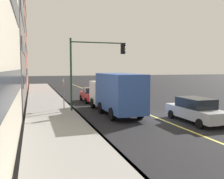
% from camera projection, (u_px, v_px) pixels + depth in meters
% --- Properties ---
extents(ground, '(200.00, 200.00, 0.00)m').
position_uv_depth(ground, '(153.00, 116.00, 18.57)').
color(ground, black).
extents(sidewalk_slab, '(80.00, 3.94, 0.15)m').
position_uv_depth(sidewalk_slab, '(56.00, 122.00, 16.38)').
color(sidewalk_slab, gray).
rests_on(sidewalk_slab, ground).
extents(curb_edge, '(80.00, 0.16, 0.15)m').
position_uv_depth(curb_edge, '(84.00, 120.00, 16.96)').
color(curb_edge, slate).
rests_on(curb_edge, ground).
extents(lane_stripe_center, '(80.00, 0.16, 0.01)m').
position_uv_depth(lane_stripe_center, '(153.00, 116.00, 18.57)').
color(lane_stripe_center, '#D8CC4C').
rests_on(lane_stripe_center, ground).
extents(car_red, '(4.12, 1.96, 1.54)m').
position_uv_depth(car_red, '(92.00, 94.00, 26.51)').
color(car_red, red).
rests_on(car_red, ground).
extents(car_silver, '(4.80, 1.92, 1.64)m').
position_uv_depth(car_silver, '(195.00, 110.00, 16.44)').
color(car_silver, '#A8AAB2').
rests_on(car_silver, ground).
extents(truck_blue, '(8.19, 2.39, 3.18)m').
position_uv_depth(truck_blue, '(115.00, 92.00, 19.48)').
color(truck_blue, silver).
rests_on(truck_blue, ground).
extents(traffic_light_mast, '(0.28, 4.80, 6.01)m').
position_uv_depth(traffic_light_mast, '(93.00, 61.00, 20.45)').
color(traffic_light_mast, '#1E3823').
rests_on(traffic_light_mast, ground).
extents(street_sign_post, '(0.60, 0.08, 2.75)m').
position_uv_depth(street_sign_post, '(64.00, 92.00, 20.82)').
color(street_sign_post, slate).
rests_on(street_sign_post, ground).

